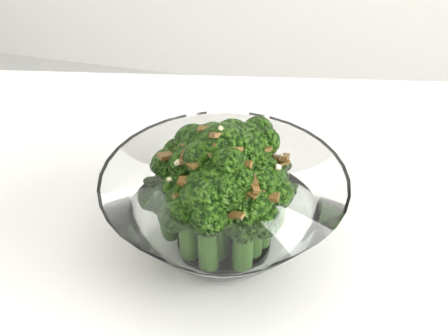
# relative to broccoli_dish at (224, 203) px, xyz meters

# --- Properties ---
(broccoli_dish) EXTENTS (0.21, 0.21, 0.13)m
(broccoli_dish) POSITION_rel_broccoli_dish_xyz_m (0.00, 0.00, 0.00)
(broccoli_dish) COLOR white
(broccoli_dish) RESTS_ON table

